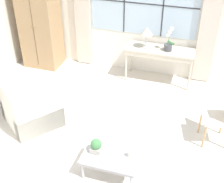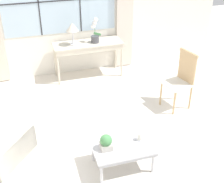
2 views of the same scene
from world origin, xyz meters
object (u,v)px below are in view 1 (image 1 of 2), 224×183
Objects in this scene: table_lamp at (147,32)px; armchair_upholstered at (30,110)px; armoire at (40,21)px; potted_plant_small at (96,146)px; console_table at (160,53)px; side_chair_wooden at (224,113)px; potted_orchid at (169,42)px; coffee_table at (111,157)px; pillar_candle at (130,154)px.

armchair_upholstered is at bearing -127.77° from table_lamp.
potted_plant_small is at bearing -50.20° from armoire.
console_table is 1.37× the size of side_chair_wooden.
armchair_upholstered is (-2.14, -2.16, -0.69)m from potted_orchid.
console_table is 0.54m from table_lamp.
potted_plant_small is (1.56, -0.73, 0.21)m from armchair_upholstered.
console_table is 2.15m from side_chair_wooden.
armchair_upholstered is (-1.98, -2.18, -0.41)m from console_table.
coffee_table is 0.29m from pillar_candle.
potted_orchid reaches higher than pillar_candle.
console_table reaches higher than pillar_candle.
coffee_table is (2.62, -2.87, -0.77)m from armoire.
potted_plant_small is (-0.24, 0.01, 0.16)m from coffee_table.
console_table is at bearing 129.01° from side_chair_wooden.
armchair_upholstered is (0.83, -2.13, -0.82)m from armoire.
potted_orchid is 2.30× the size of potted_plant_small.
console_table is at bearing 174.27° from potted_orchid.
potted_orchid is 4.21× the size of pillar_candle.
armoire reaches higher than armchair_upholstered.
armoire is 4.49m from side_chair_wooden.
armoire is 1.72× the size of armchair_upholstered.
armoire is 2.06× the size of side_chair_wooden.
coffee_table is 3.67× the size of potted_plant_small.
table_lamp reaches higher than armchair_upholstered.
pillar_candle is (0.40, -2.85, -0.71)m from table_lamp.
armoire is 3.97m from coffee_table.
armchair_upholstered is 1.94m from coffee_table.
coffee_table is at bearing -1.58° from potted_plant_small.
potted_plant_small is 1.83× the size of pillar_candle.
table_lamp is at bearing 0.53° from armoire.
coffee_table is at bearing -93.58° from console_table.
console_table is 2.76× the size of potted_orchid.
pillar_candle is (0.51, 0.04, -0.06)m from potted_plant_small.
potted_orchid reaches higher than potted_plant_small.
potted_plant_small is (-1.77, -1.24, -0.11)m from side_chair_wooden.
coffee_table is 0.28m from potted_plant_small.
potted_orchid is at bearing 78.73° from potted_plant_small.
armoire is 17.48× the size of pillar_candle.
console_table is 1.73× the size of coffee_table.
pillar_candle is (0.27, 0.05, 0.10)m from coffee_table.
table_lamp is 0.56× the size of coffee_table.
armoire is 3.78m from potted_plant_small.
side_chair_wooden is at bearing -21.35° from armoire.
table_lamp is 2.04× the size of potted_plant_small.
side_chair_wooden is 4.65× the size of potted_plant_small.
armchair_upholstered reaches higher than potted_plant_small.
pillar_candle is at bearing -44.27° from armoire.
armoire is 2.61× the size of coffee_table.
console_table is at bearing 91.81° from pillar_candle.
side_chair_wooden reaches higher than armchair_upholstered.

